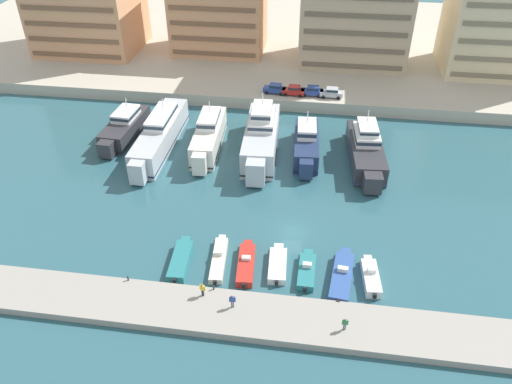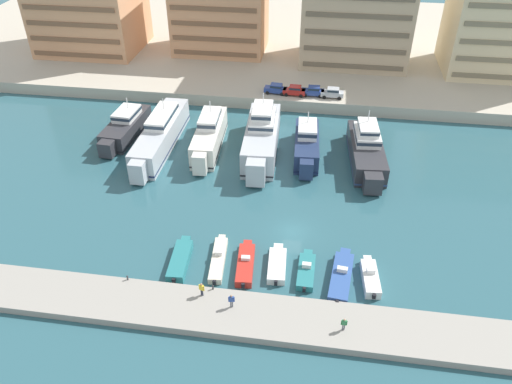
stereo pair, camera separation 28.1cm
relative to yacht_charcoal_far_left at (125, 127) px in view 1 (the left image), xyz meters
The scene contains 27 objects.
ground_plane 36.41m from the yacht_charcoal_far_left, 34.94° to the right, with size 400.00×400.00×0.00m, color #2D5B66.
quay_promenade 56.43m from the yacht_charcoal_far_left, 58.10° to the left, with size 180.00×70.00×2.18m, color #BCB29E.
pier_dock 46.43m from the yacht_charcoal_far_left, 50.03° to the right, with size 120.00×6.06×0.90m, color #9E998E.
yacht_charcoal_far_left is the anchor object (origin of this frame).
yacht_silver_left 7.40m from the yacht_charcoal_far_left, 20.43° to the right, with size 4.09×22.66×7.11m.
yacht_ivory_mid_left 14.78m from the yacht_charcoal_far_left, ahead, with size 4.46×17.41×7.10m.
yacht_silver_center_left 23.25m from the yacht_charcoal_far_left, ahead, with size 5.81×20.45×8.90m.
yacht_navy_center 30.34m from the yacht_charcoal_far_left, ahead, with size 4.42×14.99×6.62m.
yacht_charcoal_center_right 39.54m from the yacht_charcoal_far_left, ahead, with size 5.85×18.30×7.55m.
motorboat_teal_far_left 33.28m from the yacht_charcoal_far_left, 58.85° to the right, with size 2.40×7.54×1.09m.
motorboat_cream_left 35.03m from the yacht_charcoal_far_left, 51.91° to the right, with size 2.17×8.21×1.36m.
motorboat_red_mid_left 37.48m from the yacht_charcoal_far_left, 48.28° to the right, with size 2.43×7.59×1.36m.
motorboat_white_center_left 39.70m from the yacht_charcoal_far_left, 43.89° to the right, with size 2.37×6.57×0.89m.
motorboat_teal_center 42.56m from the yacht_charcoal_far_left, 41.16° to the right, with size 1.95×6.56×1.38m.
motorboat_blue_center_right 45.91m from the yacht_charcoal_far_left, 38.27° to the right, with size 2.95×8.72×1.58m.
motorboat_white_mid_right 48.32m from the yacht_charcoal_far_left, 35.61° to the right, with size 2.21×6.35×1.68m.
car_blue_far_left 28.24m from the yacht_charcoal_far_left, 34.00° to the left, with size 4.24×2.21×1.80m.
car_red_left 31.06m from the yacht_charcoal_far_left, 29.93° to the left, with size 4.19×2.11×1.80m.
car_blue_mid_left 34.19m from the yacht_charcoal_far_left, 27.46° to the left, with size 4.11×1.93×1.80m.
car_silver_center_left 37.21m from the yacht_charcoal_far_left, 24.63° to the left, with size 4.13×1.97×1.80m.
apartment_block_left 39.22m from the yacht_charcoal_far_left, 76.55° to the left, with size 19.70×13.74×20.74m.
apartment_block_center_left 75.31m from the yacht_charcoal_far_left, 26.91° to the left, with size 22.14×16.09×25.05m.
pedestrian_near_edge 42.75m from the yacht_charcoal_far_left, 54.85° to the right, with size 0.67×0.31×1.76m.
pedestrian_mid_deck 51.27m from the yacht_charcoal_far_left, 45.02° to the right, with size 0.63×0.24×1.63m.
pedestrian_far_side 39.91m from the yacht_charcoal_far_left, 57.98° to the right, with size 0.66×0.37×1.78m.
bollard_west 35.06m from the yacht_charcoal_far_left, 69.30° to the right, with size 0.20×0.20×0.61m.
bollard_west_mid 39.56m from the yacht_charcoal_far_left, 55.99° to the right, with size 0.20×0.20×0.61m.
Camera 1 is at (2.25, -48.93, 41.40)m, focal length 35.00 mm.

